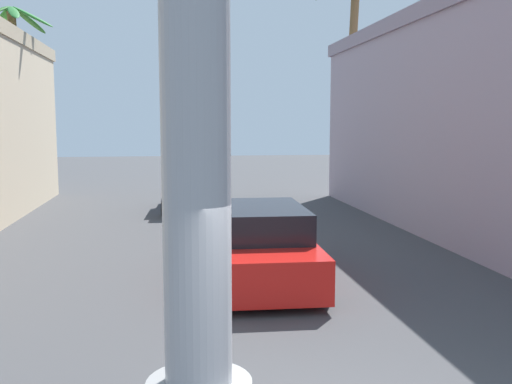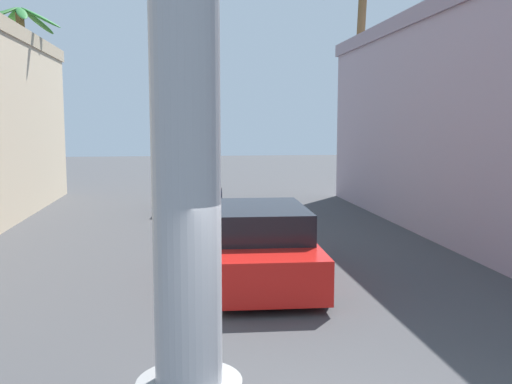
{
  "view_description": "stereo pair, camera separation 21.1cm",
  "coord_description": "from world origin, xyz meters",
  "px_view_note": "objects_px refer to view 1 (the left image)",
  "views": [
    {
      "loc": [
        -1.53,
        -4.58,
        3.27
      ],
      "look_at": [
        0.0,
        5.63,
        2.03
      ],
      "focal_mm": 40.0,
      "sensor_mm": 36.0,
      "label": 1
    },
    {
      "loc": [
        -1.32,
        -4.61,
        3.27
      ],
      "look_at": [
        0.0,
        5.63,
        2.03
      ],
      "focal_mm": 40.0,
      "sensor_mm": 36.0,
      "label": 2
    }
  ],
  "objects_px": {
    "car_far": "(190,190)",
    "pedestrian_mid_right": "(489,223)",
    "car_lead": "(259,245)",
    "palm_tree_mid_right": "(459,66)",
    "palm_tree_far_left": "(16,77)",
    "palm_tree_far_right": "(350,62)"
  },
  "relations": [
    {
      "from": "car_lead",
      "to": "car_far",
      "type": "relative_size",
      "value": 1.08
    },
    {
      "from": "car_far",
      "to": "palm_tree_mid_right",
      "type": "xyz_separation_m",
      "value": [
        7.91,
        -5.37,
        4.25
      ]
    },
    {
      "from": "palm_tree_far_left",
      "to": "pedestrian_mid_right",
      "type": "bearing_deg",
      "value": -37.66
    },
    {
      "from": "car_lead",
      "to": "palm_tree_mid_right",
      "type": "bearing_deg",
      "value": 34.56
    },
    {
      "from": "car_far",
      "to": "palm_tree_mid_right",
      "type": "bearing_deg",
      "value": -34.2
    },
    {
      "from": "palm_tree_far_left",
      "to": "palm_tree_far_right",
      "type": "bearing_deg",
      "value": 9.2
    },
    {
      "from": "car_lead",
      "to": "palm_tree_mid_right",
      "type": "height_order",
      "value": "palm_tree_mid_right"
    },
    {
      "from": "palm_tree_mid_right",
      "to": "palm_tree_far_left",
      "type": "bearing_deg",
      "value": 156.02
    },
    {
      "from": "car_lead",
      "to": "palm_tree_far_right",
      "type": "distance_m",
      "value": 15.54
    },
    {
      "from": "car_far",
      "to": "palm_tree_far_right",
      "type": "bearing_deg",
      "value": 23.83
    },
    {
      "from": "car_lead",
      "to": "palm_tree_far_right",
      "type": "xyz_separation_m",
      "value": [
        6.15,
        13.27,
        5.26
      ]
    },
    {
      "from": "car_lead",
      "to": "pedestrian_mid_right",
      "type": "relative_size",
      "value": 3.21
    },
    {
      "from": "car_lead",
      "to": "car_far",
      "type": "bearing_deg",
      "value": 96.1
    },
    {
      "from": "palm_tree_mid_right",
      "to": "pedestrian_mid_right",
      "type": "distance_m",
      "value": 5.7
    },
    {
      "from": "pedestrian_mid_right",
      "to": "car_far",
      "type": "bearing_deg",
      "value": 126.5
    },
    {
      "from": "palm_tree_mid_right",
      "to": "pedestrian_mid_right",
      "type": "bearing_deg",
      "value": -106.04
    },
    {
      "from": "palm_tree_far_left",
      "to": "palm_tree_mid_right",
      "type": "height_order",
      "value": "palm_tree_mid_right"
    },
    {
      "from": "car_far",
      "to": "pedestrian_mid_right",
      "type": "height_order",
      "value": "pedestrian_mid_right"
    },
    {
      "from": "palm_tree_far_left",
      "to": "pedestrian_mid_right",
      "type": "relative_size",
      "value": 4.85
    },
    {
      "from": "palm_tree_far_left",
      "to": "car_lead",
      "type": "bearing_deg",
      "value": -55.99
    },
    {
      "from": "car_lead",
      "to": "palm_tree_mid_right",
      "type": "xyz_separation_m",
      "value": [
        6.83,
        4.7,
        4.25
      ]
    },
    {
      "from": "palm_tree_far_left",
      "to": "pedestrian_mid_right",
      "type": "height_order",
      "value": "palm_tree_far_left"
    }
  ]
}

